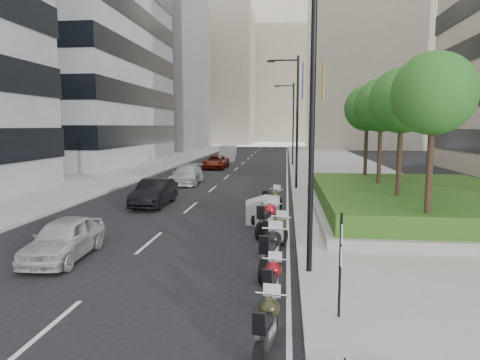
# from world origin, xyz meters

# --- Properties ---
(ground) EXTENTS (160.00, 160.00, 0.00)m
(ground) POSITION_xyz_m (0.00, 0.00, 0.00)
(ground) COLOR black
(ground) RESTS_ON ground
(sidewalk_right) EXTENTS (10.00, 100.00, 0.15)m
(sidewalk_right) POSITION_xyz_m (9.00, 30.00, 0.07)
(sidewalk_right) COLOR #9E9B93
(sidewalk_right) RESTS_ON ground
(sidewalk_left) EXTENTS (8.00, 100.00, 0.15)m
(sidewalk_left) POSITION_xyz_m (-12.00, 30.00, 0.07)
(sidewalk_left) COLOR #9E9B93
(sidewalk_left) RESTS_ON ground
(lane_edge) EXTENTS (0.12, 100.00, 0.01)m
(lane_edge) POSITION_xyz_m (3.70, 30.00, 0.01)
(lane_edge) COLOR silver
(lane_edge) RESTS_ON ground
(lane_centre) EXTENTS (0.12, 100.00, 0.01)m
(lane_centre) POSITION_xyz_m (-1.50, 30.00, 0.01)
(lane_centre) COLOR silver
(lane_centre) RESTS_ON ground
(building_grey_far) EXTENTS (22.00, 26.00, 30.00)m
(building_grey_far) POSITION_xyz_m (-24.00, 70.00, 15.00)
(building_grey_far) COLOR gray
(building_grey_far) RESTS_ON ground
(building_cream_right) EXTENTS (28.00, 24.00, 36.00)m
(building_cream_right) POSITION_xyz_m (22.00, 80.00, 18.00)
(building_cream_right) COLOR #B7AD93
(building_cream_right) RESTS_ON ground
(building_cream_left) EXTENTS (26.00, 24.00, 34.00)m
(building_cream_left) POSITION_xyz_m (-18.00, 100.00, 17.00)
(building_cream_left) COLOR #B7AD93
(building_cream_left) RESTS_ON ground
(building_cream_centre) EXTENTS (30.00, 24.00, 38.00)m
(building_cream_centre) POSITION_xyz_m (2.00, 120.00, 19.00)
(building_cream_centre) COLOR #B7AD93
(building_cream_centre) RESTS_ON ground
(planter) EXTENTS (10.00, 14.00, 0.40)m
(planter) POSITION_xyz_m (10.00, 10.00, 0.35)
(planter) COLOR gray
(planter) RESTS_ON sidewalk_right
(hedge) EXTENTS (9.40, 13.40, 0.80)m
(hedge) POSITION_xyz_m (10.00, 10.00, 0.95)
(hedge) COLOR #1E4614
(hedge) RESTS_ON planter
(tree_0) EXTENTS (2.80, 2.80, 6.30)m
(tree_0) POSITION_xyz_m (8.50, 4.00, 5.42)
(tree_0) COLOR #332319
(tree_0) RESTS_ON planter
(tree_1) EXTENTS (2.80, 2.80, 6.30)m
(tree_1) POSITION_xyz_m (8.50, 8.00, 5.42)
(tree_1) COLOR #332319
(tree_1) RESTS_ON planter
(tree_2) EXTENTS (2.80, 2.80, 6.30)m
(tree_2) POSITION_xyz_m (8.50, 12.00, 5.42)
(tree_2) COLOR #332319
(tree_2) RESTS_ON planter
(tree_3) EXTENTS (2.80, 2.80, 6.30)m
(tree_3) POSITION_xyz_m (8.50, 16.00, 5.42)
(tree_3) COLOR #332319
(tree_3) RESTS_ON planter
(lamp_post_0) EXTENTS (2.34, 0.45, 9.00)m
(lamp_post_0) POSITION_xyz_m (4.14, 1.00, 5.07)
(lamp_post_0) COLOR black
(lamp_post_0) RESTS_ON ground
(lamp_post_1) EXTENTS (2.34, 0.45, 9.00)m
(lamp_post_1) POSITION_xyz_m (4.14, 18.00, 5.07)
(lamp_post_1) COLOR black
(lamp_post_1) RESTS_ON ground
(lamp_post_2) EXTENTS (2.34, 0.45, 9.00)m
(lamp_post_2) POSITION_xyz_m (4.14, 36.00, 5.07)
(lamp_post_2) COLOR black
(lamp_post_2) RESTS_ON ground
(parking_sign) EXTENTS (0.06, 0.32, 2.50)m
(parking_sign) POSITION_xyz_m (4.80, -2.00, 1.46)
(parking_sign) COLOR black
(parking_sign) RESTS_ON ground
(motorcycle_0) EXTENTS (0.66, 1.98, 0.99)m
(motorcycle_0) POSITION_xyz_m (3.26, -3.36, 0.53)
(motorcycle_0) COLOR black
(motorcycle_0) RESTS_ON ground
(motorcycle_1) EXTENTS (0.65, 1.96, 0.98)m
(motorcycle_1) POSITION_xyz_m (3.28, -1.00, 0.52)
(motorcycle_1) COLOR black
(motorcycle_1) RESTS_ON ground
(motorcycle_2) EXTENTS (0.83, 2.45, 1.23)m
(motorcycle_2) POSITION_xyz_m (3.17, 1.15, 0.66)
(motorcycle_2) COLOR black
(motorcycle_2) RESTS_ON ground
(motorcycle_3) EXTENTS (1.01, 2.20, 1.14)m
(motorcycle_3) POSITION_xyz_m (3.27, 3.43, 0.61)
(motorcycle_3) COLOR black
(motorcycle_3) RESTS_ON ground
(motorcycle_4) EXTENTS (1.00, 2.37, 1.22)m
(motorcycle_4) POSITION_xyz_m (2.88, 5.70, 0.65)
(motorcycle_4) COLOR black
(motorcycle_4) RESTS_ON ground
(motorcycle_5) EXTENTS (1.46, 2.02, 1.14)m
(motorcycle_5) POSITION_xyz_m (2.59, 7.80, 0.57)
(motorcycle_5) COLOR black
(motorcycle_5) RESTS_ON ground
(motorcycle_6) EXTENTS (1.10, 2.22, 1.17)m
(motorcycle_6) POSITION_xyz_m (2.93, 9.95, 0.62)
(motorcycle_6) COLOR black
(motorcycle_6) RESTS_ON ground
(car_a) EXTENTS (1.79, 4.02, 1.34)m
(car_a) POSITION_xyz_m (-3.67, 1.82, 0.67)
(car_a) COLOR #B6B6B8
(car_a) RESTS_ON ground
(car_b) EXTENTS (1.57, 4.40, 1.44)m
(car_b) POSITION_xyz_m (-3.62, 11.39, 0.72)
(car_b) COLOR black
(car_b) RESTS_ON ground
(car_c) EXTENTS (2.14, 4.95, 1.42)m
(car_c) POSITION_xyz_m (-3.88, 20.30, 0.71)
(car_c) COLOR silver
(car_c) RESTS_ON ground
(car_d) EXTENTS (2.37, 4.93, 1.35)m
(car_d) POSITION_xyz_m (-3.67, 32.31, 0.68)
(car_d) COLOR maroon
(car_d) RESTS_ON ground
(delivery_van) EXTENTS (1.90, 4.67, 1.94)m
(delivery_van) POSITION_xyz_m (-3.74, 42.34, 0.90)
(delivery_van) COLOR silver
(delivery_van) RESTS_ON ground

